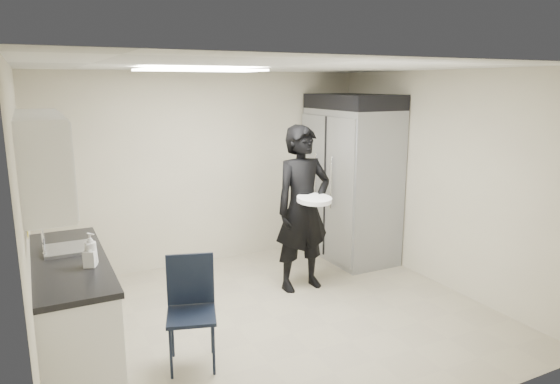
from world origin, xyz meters
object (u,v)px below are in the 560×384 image
commercial_fridge (351,185)px  folding_chair (191,316)px  man_tuxedo (303,209)px  lower_counter (73,309)px

commercial_fridge → folding_chair: bearing=-148.3°
commercial_fridge → man_tuxedo: bearing=-149.2°
lower_counter → commercial_fridge: (3.78, 1.07, 0.62)m
lower_counter → commercial_fridge: size_ratio=0.90×
folding_chair → man_tuxedo: 2.09m
lower_counter → folding_chair: bearing=-38.0°
folding_chair → man_tuxedo: bearing=49.3°
lower_counter → man_tuxedo: bearing=8.3°
commercial_fridge → folding_chair: (-2.88, -1.78, -0.58)m
lower_counter → folding_chair: 1.15m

